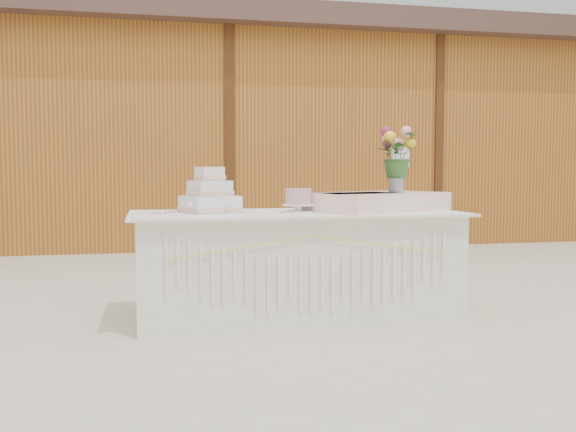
% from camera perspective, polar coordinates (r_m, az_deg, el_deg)
% --- Properties ---
extents(ground, '(80.00, 80.00, 0.00)m').
position_cam_1_polar(ground, '(4.79, 0.76, -8.87)').
color(ground, beige).
rests_on(ground, ground).
extents(barn, '(12.60, 4.60, 3.30)m').
position_cam_1_polar(barn, '(10.62, -6.58, 7.26)').
color(barn, '#A25F21').
rests_on(barn, ground).
extents(cake_table, '(2.40, 1.00, 0.77)m').
position_cam_1_polar(cake_table, '(4.72, 0.78, -4.29)').
color(cake_table, white).
rests_on(cake_table, ground).
extents(wedding_cake, '(0.46, 0.46, 0.33)m').
position_cam_1_polar(wedding_cake, '(4.66, -6.96, 1.68)').
color(wedding_cake, white).
rests_on(wedding_cake, cake_table).
extents(pink_cake_stand, '(0.24, 0.24, 0.17)m').
position_cam_1_polar(pink_cake_stand, '(4.60, 0.93, 1.50)').
color(pink_cake_stand, white).
rests_on(pink_cake_stand, cake_table).
extents(satin_runner, '(1.24, 1.07, 0.14)m').
position_cam_1_polar(satin_runner, '(4.90, 7.75, 1.28)').
color(satin_runner, '#FFD8CD').
rests_on(satin_runner, cake_table).
extents(flower_vase, '(0.12, 0.12, 0.16)m').
position_cam_1_polar(flower_vase, '(4.95, 9.61, 2.99)').
color(flower_vase, '#AFAFB4').
rests_on(flower_vase, satin_runner).
extents(bouquet, '(0.41, 0.41, 0.34)m').
position_cam_1_polar(bouquet, '(4.95, 9.64, 5.90)').
color(bouquet, '#315F26').
rests_on(bouquet, flower_vase).
extents(loose_flowers, '(0.25, 0.40, 0.02)m').
position_cam_1_polar(loose_flowers, '(4.68, -11.02, 0.41)').
color(loose_flowers, pink).
rests_on(loose_flowers, cake_table).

